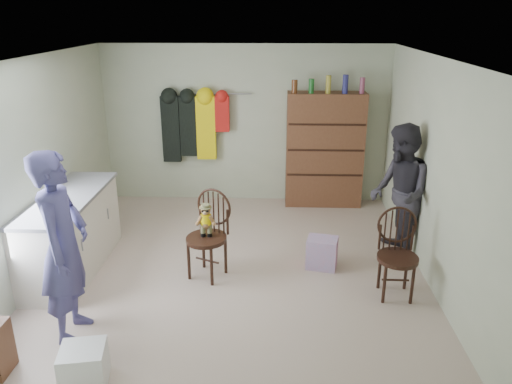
{
  "coord_description": "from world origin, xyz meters",
  "views": [
    {
      "loc": [
        0.46,
        -5.32,
        2.97
      ],
      "look_at": [
        0.25,
        0.2,
        0.95
      ],
      "focal_mm": 35.0,
      "sensor_mm": 36.0,
      "label": 1
    }
  ],
  "objects_px": {
    "counter": "(71,233)",
    "dresser": "(324,150)",
    "chair_far": "(397,250)",
    "chair_front": "(208,228)"
  },
  "relations": [
    {
      "from": "counter",
      "to": "dresser",
      "type": "bearing_deg",
      "value": 35.69
    },
    {
      "from": "chair_far",
      "to": "dresser",
      "type": "bearing_deg",
      "value": 102.72
    },
    {
      "from": "chair_far",
      "to": "dresser",
      "type": "height_order",
      "value": "dresser"
    },
    {
      "from": "counter",
      "to": "dresser",
      "type": "distance_m",
      "value": 3.96
    },
    {
      "from": "chair_front",
      "to": "dresser",
      "type": "bearing_deg",
      "value": 81.45
    },
    {
      "from": "counter",
      "to": "dresser",
      "type": "height_order",
      "value": "dresser"
    },
    {
      "from": "counter",
      "to": "dresser",
      "type": "relative_size",
      "value": 0.9
    },
    {
      "from": "chair_front",
      "to": "dresser",
      "type": "relative_size",
      "value": 0.5
    },
    {
      "from": "counter",
      "to": "dresser",
      "type": "xyz_separation_m",
      "value": [
        3.2,
        2.3,
        0.44
      ]
    },
    {
      "from": "chair_front",
      "to": "dresser",
      "type": "xyz_separation_m",
      "value": [
        1.54,
        2.38,
        0.31
      ]
    }
  ]
}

